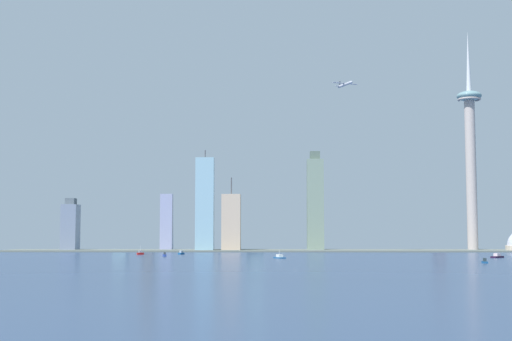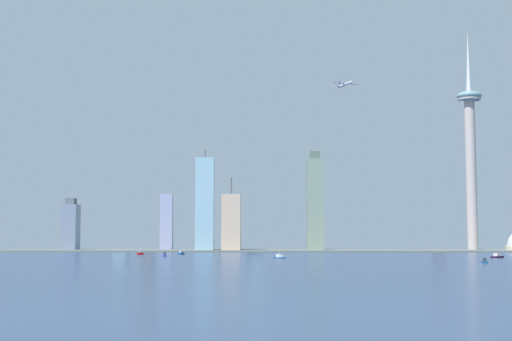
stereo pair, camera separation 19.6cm
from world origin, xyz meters
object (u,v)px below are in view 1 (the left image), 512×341
at_px(skyscraper_8, 231,223).
at_px(skyscraper_0, 315,204).
at_px(skyscraper_5, 121,229).
at_px(observation_tower, 470,144).
at_px(boat_5, 485,261).
at_px(skyscraper_2, 70,226).
at_px(boat_3, 280,257).
at_px(airplane, 345,84).
at_px(skyscraper_1, 167,222).
at_px(skyscraper_4, 149,193).
at_px(boat_0, 497,256).
at_px(boat_1, 165,255).
at_px(skyscraper_3, 255,200).
at_px(skyscraper_7, 205,204).
at_px(skyscraper_9, 439,222).
at_px(boat_4, 181,253).
at_px(skyscraper_6, 215,198).
at_px(boat_2, 140,253).

bearing_deg(skyscraper_8, skyscraper_0, 12.16).
bearing_deg(skyscraper_5, observation_tower, -4.14).
bearing_deg(boat_5, skyscraper_2, 45.42).
distance_m(boat_3, airplane, 276.20).
bearing_deg(skyscraper_1, boat_5, -48.83).
bearing_deg(skyscraper_4, boat_0, -36.76).
distance_m(boat_1, boat_3, 134.52).
relative_size(skyscraper_0, skyscraper_5, 2.20).
distance_m(skyscraper_3, boat_3, 304.30).
bearing_deg(airplane, skyscraper_1, -139.70).
height_order(skyscraper_5, airplane, airplane).
relative_size(skyscraper_7, boat_1, 14.42).
distance_m(skyscraper_3, skyscraper_9, 271.68).
relative_size(observation_tower, boat_4, 30.35).
xyz_separation_m(skyscraper_8, airplane, (147.76, -84.93, 172.91)).
height_order(skyscraper_3, skyscraper_8, skyscraper_3).
bearing_deg(observation_tower, skyscraper_2, -179.64).
bearing_deg(skyscraper_6, skyscraper_7, -96.70).
bearing_deg(skyscraper_1, observation_tower, -1.29).
distance_m(skyscraper_6, boat_2, 220.67).
distance_m(skyscraper_5, skyscraper_9, 462.79).
xyz_separation_m(skyscraper_0, skyscraper_6, (-143.03, 36.02, 10.12)).
distance_m(skyscraper_1, boat_5, 502.98).
relative_size(skyscraper_0, skyscraper_7, 1.01).
distance_m(observation_tower, boat_2, 481.92).
xyz_separation_m(boat_2, boat_3, (161.49, -108.34, -0.37)).
distance_m(skyscraper_7, boat_1, 194.01).
distance_m(skyscraper_4, skyscraper_5, 70.57).
relative_size(observation_tower, airplane, 9.14).
distance_m(skyscraper_2, boat_2, 199.56).
height_order(boat_3, boat_5, boat_3).
relative_size(observation_tower, boat_0, 18.93).
bearing_deg(skyscraper_2, observation_tower, 0.36).
height_order(skyscraper_8, skyscraper_9, skyscraper_8).
relative_size(skyscraper_0, skyscraper_4, 0.82).
xyz_separation_m(skyscraper_5, boat_4, (109.46, -178.18, -28.57)).
relative_size(boat_2, boat_5, 1.30).
bearing_deg(boat_3, boat_2, -147.47).
distance_m(skyscraper_2, skyscraper_5, 74.24).
relative_size(boat_2, boat_4, 1.04).
xyz_separation_m(observation_tower, skyscraper_7, (-367.96, -30.47, -85.64)).
xyz_separation_m(skyscraper_3, boat_5, (206.19, -398.82, -70.98)).
distance_m(skyscraper_7, boat_5, 438.42).
relative_size(boat_1, boat_2, 0.90).
bearing_deg(boat_4, skyscraper_7, 14.16).
bearing_deg(skyscraper_3, skyscraper_1, -170.25).
bearing_deg(skyscraper_8, boat_2, -126.55).
distance_m(boat_1, boat_5, 337.81).
xyz_separation_m(boat_1, boat_2, (-36.99, 57.41, 0.05)).
xyz_separation_m(skyscraper_2, skyscraper_4, (97.24, 68.71, 50.38)).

